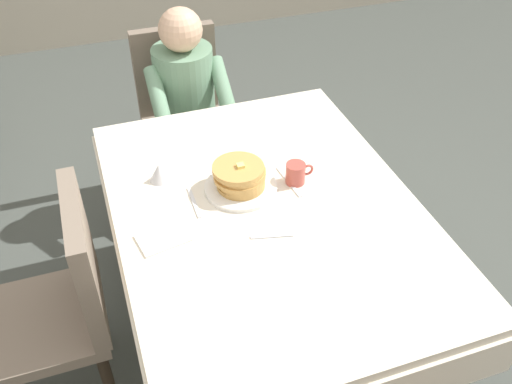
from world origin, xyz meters
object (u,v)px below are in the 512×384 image
Objects in this scene: breakfast_stack at (240,176)px; fork_left_of_plate at (194,202)px; diner_person at (187,96)px; spoon_near_edge at (272,236)px; plate_breakfast at (241,188)px; dining_table_main at (267,225)px; syrup_pitcher at (159,172)px; chair_diner at (182,105)px; cup_coffee at (296,173)px; knife_right_of_plate at (289,182)px; chair_left_side at (65,297)px.

breakfast_stack reaches higher than fork_left_of_plate.
diner_person is 1.17m from spoon_near_edge.
plate_breakfast is 1.38× the size of breakfast_stack.
fork_left_of_plate reaches higher than dining_table_main.
plate_breakfast is 0.32m from syrup_pitcher.
plate_breakfast is at bearing 90.30° from chair_diner.
cup_coffee reaches higher than fork_left_of_plate.
chair_diner reaches higher than knife_right_of_plate.
chair_diner is 0.96m from syrup_pitcher.
chair_diner is at bearing -90.00° from diner_person.
fork_left_of_plate is at bearing -173.99° from plate_breakfast.
spoon_near_edge is at bearing -101.71° from chair_left_side.
spoon_near_edge is at bearing 142.81° from knife_right_of_plate.
breakfast_stack is 1.79× the size of cup_coffee.
breakfast_stack is 1.13× the size of fork_left_of_plate.
fork_left_of_plate and knife_right_of_plate have the same top height.
dining_table_main is 7.62× the size of knife_right_of_plate.
chair_left_side is (-0.77, 0.00, -0.12)m from dining_table_main.
chair_diner is at bearing 5.73° from knife_right_of_plate.
syrup_pitcher is 0.40× the size of knife_right_of_plate.
syrup_pitcher is (-0.28, -0.88, 0.25)m from chair_diner.
syrup_pitcher is (-0.28, -0.73, 0.11)m from diner_person.
diner_person is 9.91× the size of cup_coffee.
chair_left_side is at bearing 58.88° from chair_diner.
cup_coffee is at bearing 103.67° from diner_person.
syrup_pitcher is at bearing -56.11° from chair_left_side.
syrup_pitcher is (-0.28, 0.15, -0.03)m from breakfast_stack.
spoon_near_edge is (0.30, -0.44, -0.04)m from syrup_pitcher.
syrup_pitcher is at bearing 64.75° from knife_right_of_plate.
breakfast_stack is (-0.06, 0.13, 0.15)m from dining_table_main.
cup_coffee is 0.05m from knife_right_of_plate.
diner_person is at bearing 69.13° from syrup_pitcher.
spoon_near_edge is (0.21, -0.26, 0.00)m from fork_left_of_plate.
diner_person is at bearing 7.49° from knife_right_of_plate.
breakfast_stack is at bearing 90.23° from diner_person.
fork_left_of_plate is (-0.19, -0.02, -0.01)m from plate_breakfast.
chair_left_side reaches higher than syrup_pitcher.
spoon_near_edge is at bearing -140.65° from fork_left_of_plate.
plate_breakfast is 0.29m from spoon_near_edge.
cup_coffee is 0.32m from spoon_near_edge.
chair_left_side reaches higher than knife_right_of_plate.
chair_left_side reaches higher than cup_coffee.
diner_person reaches higher than chair_diner.
breakfast_stack is (-0.00, 0.00, 0.06)m from plate_breakfast.
syrup_pitcher is 0.54m from spoon_near_edge.
cup_coffee is 0.57× the size of knife_right_of_plate.
breakfast_stack is 0.22m from cup_coffee.
syrup_pitcher is (0.43, 0.29, 0.25)m from chair_left_side.
diner_person reaches higher than plate_breakfast.
plate_breakfast is 3.50× the size of syrup_pitcher.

